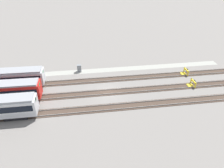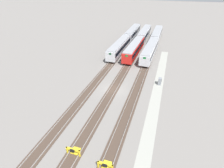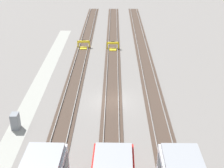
% 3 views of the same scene
% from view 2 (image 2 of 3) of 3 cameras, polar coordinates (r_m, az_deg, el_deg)
% --- Properties ---
extents(ground_plane, '(400.00, 400.00, 0.00)m').
position_cam_2_polar(ground_plane, '(37.08, 0.33, -1.88)').
color(ground_plane, gray).
extents(service_walkway, '(54.00, 2.00, 0.01)m').
position_cam_2_polar(service_walkway, '(35.81, 14.14, -4.25)').
color(service_walkway, '#9E9E93').
rests_on(service_walkway, ground).
extents(rail_track_nearest, '(90.00, 2.23, 0.21)m').
position_cam_2_polar(rail_track_nearest, '(36.12, 7.48, -3.07)').
color(rail_track_nearest, '#47382D').
rests_on(rail_track_nearest, ground).
extents(rail_track_near_inner, '(90.00, 2.24, 0.21)m').
position_cam_2_polar(rail_track_near_inner, '(37.05, 0.33, -1.83)').
color(rail_track_near_inner, '#47382D').
rests_on(rail_track_near_inner, ground).
extents(rail_track_middle, '(90.00, 2.23, 0.21)m').
position_cam_2_polar(rail_track_middle, '(38.54, -6.36, -0.63)').
color(rail_track_middle, '#47382D').
rests_on(rail_track_middle, ground).
extents(subway_car_front_row_leftmost, '(18.02, 2.94, 3.70)m').
position_cam_2_polar(subway_car_front_row_leftmost, '(55.83, 2.46, 11.96)').
color(subway_car_front_row_leftmost, silver).
rests_on(subway_car_front_row_leftmost, ground).
extents(subway_car_front_row_left_inner, '(18.00, 2.85, 3.70)m').
position_cam_2_polar(subway_car_front_row_left_inner, '(72.50, 10.53, 15.91)').
color(subway_car_front_row_left_inner, silver).
rests_on(subway_car_front_row_left_inner, ground).
extents(subway_car_front_row_centre, '(18.01, 2.91, 3.70)m').
position_cam_2_polar(subway_car_front_row_centre, '(71.93, 14.39, 15.37)').
color(subway_car_front_row_centre, silver).
rests_on(subway_car_front_row_centre, ground).
extents(subway_car_front_row_right_inner, '(18.06, 3.27, 3.70)m').
position_cam_2_polar(subway_car_front_row_right_inner, '(54.17, 12.25, 10.70)').
color(subway_car_front_row_right_inner, silver).
rests_on(subway_car_front_row_right_inner, ground).
extents(subway_car_front_row_rightmost, '(18.05, 3.19, 3.70)m').
position_cam_2_polar(subway_car_front_row_rightmost, '(54.81, 7.27, 11.38)').
color(subway_car_front_row_rightmost, red).
rests_on(subway_car_front_row_rightmost, ground).
extents(subway_car_back_row_leftmost, '(18.01, 2.92, 3.70)m').
position_cam_2_polar(subway_car_back_row_leftmost, '(73.54, 6.79, 16.41)').
color(subway_car_back_row_leftmost, silver).
rests_on(subway_car_back_row_leftmost, ground).
extents(bumper_stop_nearest_track, '(1.35, 2.00, 1.22)m').
position_cam_2_polar(bumper_stop_nearest_track, '(23.59, -2.00, -24.91)').
color(bumper_stop_nearest_track, yellow).
rests_on(bumper_stop_nearest_track, ground).
extents(bumper_stop_near_inner_track, '(1.35, 2.00, 1.22)m').
position_cam_2_polar(bumper_stop_near_inner_track, '(25.32, -12.23, -20.51)').
color(bumper_stop_near_inner_track, yellow).
rests_on(bumper_stop_near_inner_track, ground).
extents(electrical_cabinet, '(0.90, 0.73, 1.60)m').
position_cam_2_polar(electrical_cabinet, '(39.95, 15.33, 0.85)').
color(electrical_cabinet, gray).
rests_on(electrical_cabinet, ground).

